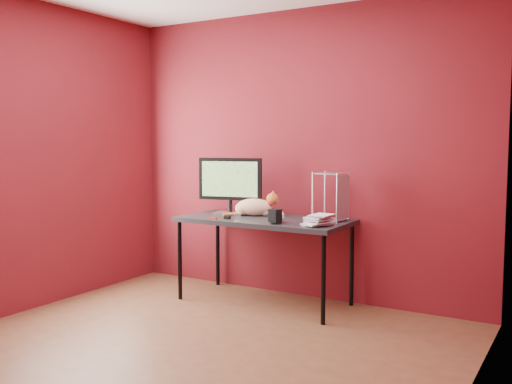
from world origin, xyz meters
The scene contains 11 objects.
room centered at (0.00, 0.00, 1.45)m, with size 3.52×3.52×2.61m.
desk centered at (-0.15, 1.37, 0.70)m, with size 1.50×0.70×0.75m.
monitor centered at (-0.55, 1.44, 1.04)m, with size 0.59×0.25×0.52m.
cat centered at (-0.31, 1.47, 0.83)m, with size 0.45×0.31×0.23m.
skull_mug centered at (0.07, 1.21, 0.80)m, with size 0.11×0.11×0.10m.
speaker centered at (0.09, 1.13, 0.81)m, with size 0.11×0.11×0.12m.
book_stack centered at (0.37, 1.24, 1.27)m, with size 0.23×0.26×1.04m.
wire_rack centered at (0.40, 1.54, 0.96)m, with size 0.26×0.23×0.41m.
pocket_knife centered at (-0.50, 1.09, 0.76)m, with size 0.07×0.02×0.01m, color #A71A0C.
black_gadget centered at (-0.40, 1.16, 0.76)m, with size 0.05×0.03×0.03m, color black.
washer centered at (-0.24, 1.08, 0.75)m, with size 0.04×0.04×0.00m, color silver.
Camera 1 is at (2.30, -2.91, 1.43)m, focal length 40.00 mm.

